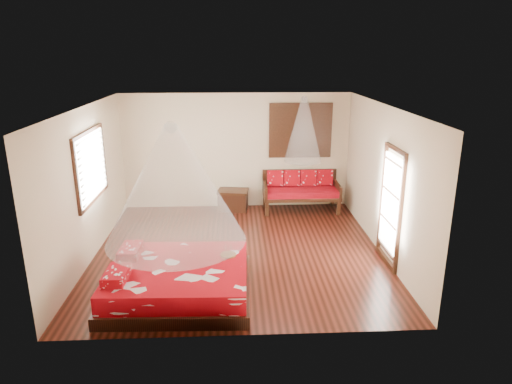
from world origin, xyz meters
TOP-DOWN VIEW (x-y plane):
  - room at (0.00, 0.00)m, footprint 5.54×5.54m
  - bed at (-0.99, -1.60)m, footprint 2.30×2.09m
  - daybed at (1.55, 2.38)m, footprint 1.83×0.81m
  - storage_chest at (-0.10, 2.45)m, footprint 0.79×0.63m
  - shutter_panel at (1.55, 2.72)m, footprint 1.52×0.06m
  - window_left at (-2.71, 0.20)m, footprint 0.10×1.74m
  - glazed_door at (2.72, -0.60)m, footprint 0.08×1.02m
  - wine_tray at (-0.18, -1.25)m, footprint 0.26×0.26m
  - mosquito_net_main at (-0.97, -1.60)m, footprint 2.14×2.14m
  - mosquito_net_daybed at (1.55, 2.25)m, footprint 0.88×0.88m

SIDE VIEW (x-z plane):
  - bed at x=-0.99m, z-range -0.07..0.58m
  - storage_chest at x=-0.10m, z-range 0.00..0.50m
  - daybed at x=1.55m, z-range 0.04..1.00m
  - wine_tray at x=-0.18m, z-range 0.45..0.66m
  - glazed_door at x=2.72m, z-range -0.01..2.15m
  - room at x=0.00m, z-range -0.02..2.82m
  - window_left at x=-2.71m, z-range 1.03..2.37m
  - mosquito_net_main at x=-0.97m, z-range 0.95..2.75m
  - shutter_panel at x=1.55m, z-range 1.24..2.56m
  - mosquito_net_daybed at x=1.55m, z-range 1.25..2.75m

